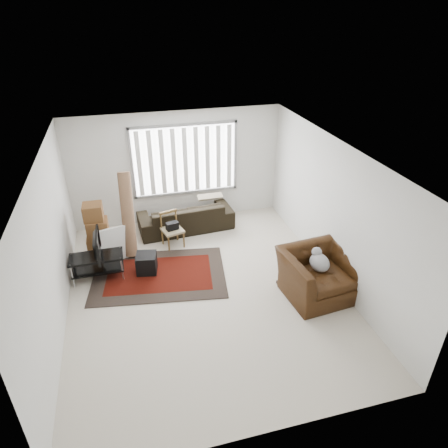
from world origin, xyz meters
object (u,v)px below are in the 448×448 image
at_px(moving_boxes, 97,231).
at_px(side_chair, 172,228).
at_px(sofa, 186,213).
at_px(armchair, 320,271).
at_px(tv_stand, 97,262).

distance_m(moving_boxes, side_chair, 1.58).
bearing_deg(moving_boxes, sofa, 16.60).
bearing_deg(sofa, armchair, 118.67).
distance_m(tv_stand, sofa, 2.52).
xyz_separation_m(moving_boxes, side_chair, (1.57, -0.09, -0.10)).
bearing_deg(armchair, sofa, 116.95).
height_order(tv_stand, moving_boxes, moving_boxes).
distance_m(tv_stand, side_chair, 1.80).
height_order(moving_boxes, side_chair, moving_boxes).
xyz_separation_m(sofa, armchair, (1.96, -3.05, 0.08)).
distance_m(moving_boxes, sofa, 2.08).
bearing_deg(sofa, side_chair, 54.22).
xyz_separation_m(tv_stand, moving_boxes, (0.02, 0.91, 0.18)).
relative_size(sofa, side_chair, 2.78).
bearing_deg(side_chair, moving_boxes, 161.71).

